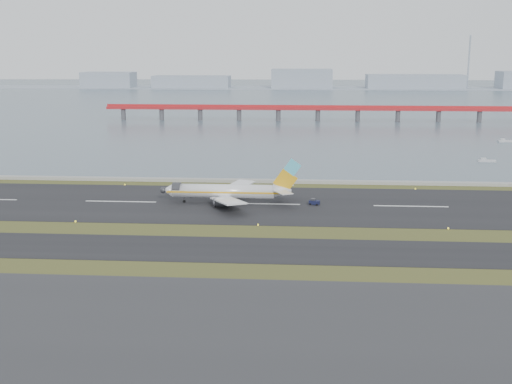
# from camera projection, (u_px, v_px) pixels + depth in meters

# --- Properties ---
(ground) EXTENTS (1000.00, 1000.00, 0.00)m
(ground) POSITION_uv_depth(u_px,v_px,m) (256.00, 234.00, 147.01)
(ground) COLOR #314318
(ground) RESTS_ON ground
(apron_strip) EXTENTS (1000.00, 50.00, 0.10)m
(apron_strip) POSITION_uv_depth(u_px,v_px,m) (229.00, 338.00, 93.40)
(apron_strip) COLOR #2D2D30
(apron_strip) RESTS_ON ground
(taxiway_strip) EXTENTS (1000.00, 18.00, 0.10)m
(taxiway_strip) POSITION_uv_depth(u_px,v_px,m) (252.00, 250.00, 135.31)
(taxiway_strip) COLOR black
(taxiway_strip) RESTS_ON ground
(runway_strip) EXTENTS (1000.00, 45.00, 0.10)m
(runway_strip) POSITION_uv_depth(u_px,v_px,m) (264.00, 204.00, 176.24)
(runway_strip) COLOR black
(runway_strip) RESTS_ON ground
(seawall) EXTENTS (1000.00, 2.50, 1.00)m
(seawall) POSITION_uv_depth(u_px,v_px,m) (269.00, 181.00, 205.38)
(seawall) COLOR gray
(seawall) RESTS_ON ground
(bay_water) EXTENTS (1400.00, 800.00, 1.30)m
(bay_water) POSITION_uv_depth(u_px,v_px,m) (291.00, 97.00, 595.34)
(bay_water) COLOR #4E606F
(bay_water) RESTS_ON ground
(red_pier) EXTENTS (260.00, 5.00, 10.20)m
(red_pier) POSITION_uv_depth(u_px,v_px,m) (318.00, 109.00, 387.74)
(red_pier) COLOR #B41E23
(red_pier) RESTS_ON ground
(far_shoreline) EXTENTS (1400.00, 80.00, 60.50)m
(far_shoreline) POSITION_uv_depth(u_px,v_px,m) (305.00, 83.00, 749.05)
(far_shoreline) COLOR #919DAB
(far_shoreline) RESTS_ON ground
(airliner) EXTENTS (38.52, 32.89, 12.80)m
(airliner) POSITION_uv_depth(u_px,v_px,m) (229.00, 191.00, 176.29)
(airliner) COLOR white
(airliner) RESTS_ON ground
(pushback_tug) EXTENTS (3.12, 2.32, 1.78)m
(pushback_tug) POSITION_uv_depth(u_px,v_px,m) (314.00, 202.00, 175.08)
(pushback_tug) COLOR #131634
(pushback_tug) RESTS_ON ground
(workboat_near) EXTENTS (6.59, 2.80, 1.55)m
(workboat_near) POSITION_uv_depth(u_px,v_px,m) (486.00, 161.00, 244.23)
(workboat_near) COLOR #B8B9BD
(workboat_near) RESTS_ON ground
(workboat_far) EXTENTS (7.03, 2.78, 1.67)m
(workboat_far) POSITION_uv_depth(u_px,v_px,m) (505.00, 141.00, 298.45)
(workboat_far) COLOR #B8B9BD
(workboat_far) RESTS_ON ground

